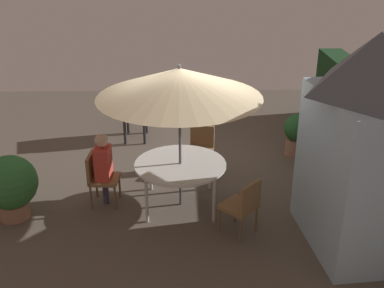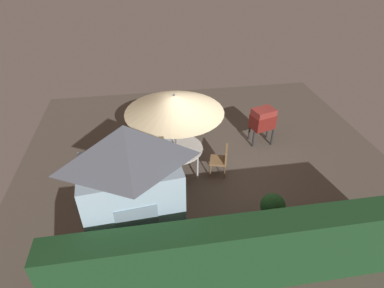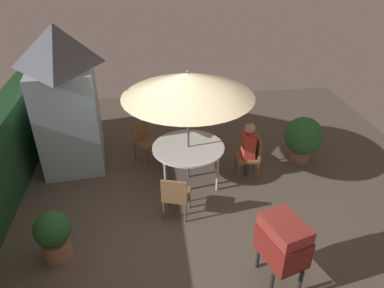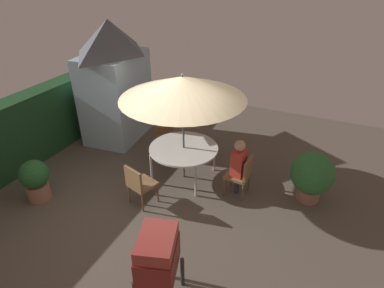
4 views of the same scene
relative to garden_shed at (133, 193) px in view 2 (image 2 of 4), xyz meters
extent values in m
plane|color=brown|center=(-2.02, -2.34, -1.57)|extent=(11.00, 11.00, 0.00)
cube|color=#193D1E|center=(-2.02, 1.16, -0.76)|extent=(7.18, 0.55, 1.64)
cube|color=#9EBCD1|center=(0.00, 0.00, -0.44)|extent=(1.92, 1.41, 2.27)
pyramid|color=#4C515B|center=(0.00, 0.00, 1.10)|extent=(2.04, 1.50, 0.81)
cube|color=gray|center=(-0.06, 0.62, -0.69)|extent=(0.76, 0.11, 1.77)
cylinder|color=white|center=(-1.10, -2.50, -0.83)|extent=(1.50, 1.50, 0.04)
cylinder|color=beige|center=(-1.62, -3.03, -1.21)|extent=(0.05, 0.05, 0.73)
cylinder|color=beige|center=(-0.57, -3.03, -1.21)|extent=(0.05, 0.05, 0.73)
cylinder|color=beige|center=(-1.62, -1.98, -1.21)|extent=(0.05, 0.05, 0.73)
cylinder|color=beige|center=(-0.57, -1.98, -1.21)|extent=(0.05, 0.05, 0.73)
cylinder|color=#4C4C51|center=(-1.10, -2.50, -0.40)|extent=(0.04, 0.04, 2.35)
cone|color=beige|center=(-1.10, -2.50, 0.55)|extent=(2.55, 2.55, 0.45)
sphere|color=#4C4C51|center=(-1.10, -2.50, 0.80)|extent=(0.06, 0.06, 0.06)
cube|color=maroon|center=(-3.95, -3.50, -0.80)|extent=(0.82, 0.68, 0.45)
cube|color=maroon|center=(-3.95, -3.50, -0.47)|extent=(0.78, 0.65, 0.20)
cylinder|color=#262628|center=(-4.26, -3.71, -1.30)|extent=(0.06, 0.06, 0.55)
cylinder|color=#262628|center=(-3.64, -3.71, -1.30)|extent=(0.06, 0.06, 0.55)
cylinder|color=#262628|center=(-4.26, -3.29, -1.30)|extent=(0.06, 0.06, 0.55)
cylinder|color=#262628|center=(-3.64, -3.29, -1.30)|extent=(0.06, 0.06, 0.55)
cube|color=olive|center=(-1.17, -3.76, -1.12)|extent=(0.49, 0.49, 0.06)
cube|color=olive|center=(-1.18, -3.97, -0.90)|extent=(0.46, 0.08, 0.45)
cylinder|color=brown|center=(-1.38, -3.95, -1.35)|extent=(0.04, 0.04, 0.45)
cylinder|color=brown|center=(-0.98, -3.97, -1.35)|extent=(0.04, 0.04, 0.45)
cylinder|color=brown|center=(-1.36, -3.55, -1.35)|extent=(0.04, 0.04, 0.45)
cylinder|color=brown|center=(-0.96, -3.57, -1.35)|extent=(0.04, 0.04, 0.45)
cube|color=olive|center=(-0.27, -1.64, -1.12)|extent=(0.65, 0.65, 0.06)
cube|color=olive|center=(-0.13, -1.49, -0.90)|extent=(0.37, 0.35, 0.45)
cylinder|color=brown|center=(0.01, -1.63, -1.35)|extent=(0.04, 0.04, 0.45)
cylinder|color=brown|center=(-0.28, -1.36, -1.35)|extent=(0.04, 0.04, 0.45)
cylinder|color=brown|center=(-0.27, -1.92, -1.35)|extent=(0.04, 0.04, 0.45)
cylinder|color=brown|center=(-0.56, -1.65, -1.35)|extent=(0.04, 0.04, 0.45)
cube|color=olive|center=(-2.23, -2.15, -1.12)|extent=(0.58, 0.58, 0.06)
cube|color=olive|center=(-2.43, -2.09, -0.90)|extent=(0.18, 0.45, 0.45)
cylinder|color=brown|center=(-2.36, -1.90, -1.35)|extent=(0.04, 0.04, 0.45)
cylinder|color=brown|center=(-2.48, -2.28, -1.35)|extent=(0.04, 0.04, 0.45)
cylinder|color=brown|center=(-1.98, -2.02, -1.35)|extent=(0.04, 0.04, 0.45)
cylinder|color=brown|center=(-2.10, -2.40, -1.35)|extent=(0.04, 0.04, 0.45)
cylinder|color=#936651|center=(-0.75, -5.16, -1.44)|extent=(0.46, 0.46, 0.27)
sphere|color=#2D6B33|center=(-0.75, -5.16, -0.94)|extent=(0.85, 0.85, 0.85)
cylinder|color=#936651|center=(-3.02, -0.13, -1.39)|extent=(0.45, 0.45, 0.36)
sphere|color=#235628|center=(-3.02, -0.13, -0.97)|extent=(0.57, 0.57, 0.57)
cube|color=#CC3D33|center=(-1.17, -3.76, -0.82)|extent=(0.35, 0.26, 0.55)
sphere|color=tan|center=(-1.17, -3.76, -0.42)|extent=(0.22, 0.22, 0.22)
cylinder|color=#383347|center=(-1.17, -3.76, -1.33)|extent=(0.10, 0.10, 0.48)
camera|label=1|loc=(5.77, -2.46, 2.57)|focal=44.15mm
camera|label=2|loc=(-0.43, 4.51, 4.14)|focal=29.13mm
camera|label=3|loc=(-7.37, -1.77, 3.00)|focal=33.42mm
camera|label=4|loc=(-6.53, -5.18, 2.74)|focal=30.44mm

